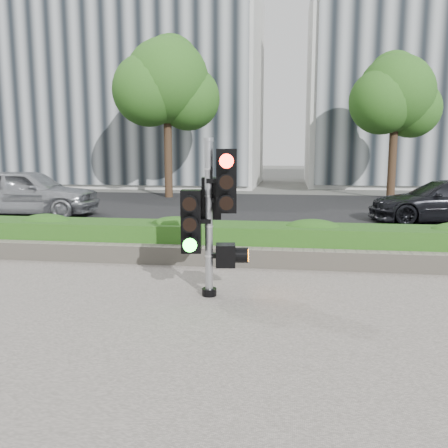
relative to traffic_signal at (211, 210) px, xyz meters
name	(u,v)px	position (x,y,z in m)	size (l,w,h in m)	color
ground	(215,298)	(0.07, -0.07, -1.30)	(120.00, 120.00, 0.00)	#51514C
sidewalk	(174,377)	(0.07, -2.57, -1.29)	(16.00, 11.00, 0.03)	#9E9389
road	(260,211)	(0.07, 9.93, -1.29)	(60.00, 13.00, 0.02)	black
curb	(239,250)	(0.07, 3.08, -1.24)	(60.00, 0.25, 0.12)	gray
stone_wall	(232,257)	(0.07, 1.83, -1.10)	(12.00, 0.32, 0.34)	gray
hedge	(236,241)	(0.07, 2.48, -0.93)	(12.00, 1.00, 0.68)	#47892A
building_left	(131,63)	(-8.93, 22.93, 6.20)	(16.00, 9.00, 15.00)	#B7B7B2
tree_left	(167,84)	(-4.45, 14.49, 3.74)	(4.61, 4.03, 7.34)	black
tree_right	(395,96)	(5.55, 15.48, 3.18)	(4.10, 3.58, 6.53)	black
traffic_signal	(211,210)	(0.00, 0.00, 0.00)	(0.82, 0.64, 2.30)	black
car_silver	(27,192)	(-7.41, 7.69, -0.51)	(1.83, 4.55, 1.55)	#A8AAAF
car_dark	(443,201)	(5.66, 8.26, -0.66)	(1.75, 4.31, 1.25)	black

